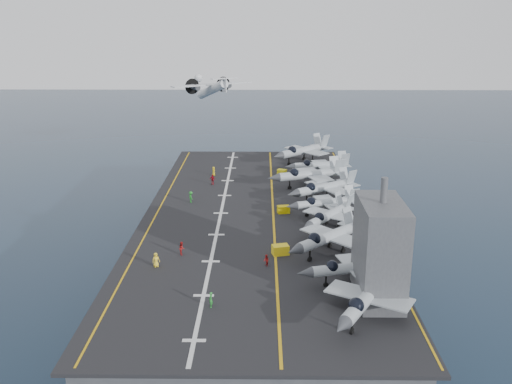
{
  "coord_description": "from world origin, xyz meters",
  "views": [
    {
      "loc": [
        1.08,
        -92.22,
        43.09
      ],
      "look_at": [
        0.0,
        4.0,
        13.0
      ],
      "focal_mm": 40.0,
      "sensor_mm": 36.0,
      "label": 1
    }
  ],
  "objects_px": {
    "tow_cart_a": "(280,250)",
    "transport_plane": "(212,89)",
    "fighter_jet_0": "(367,297)",
    "island_superstructure": "(381,239)"
  },
  "relations": [
    {
      "from": "transport_plane",
      "to": "island_superstructure",
      "type": "bearing_deg",
      "value": -73.51
    },
    {
      "from": "transport_plane",
      "to": "tow_cart_a",
      "type": "bearing_deg",
      "value": -78.58
    },
    {
      "from": "fighter_jet_0",
      "to": "tow_cart_a",
      "type": "height_order",
      "value": "fighter_jet_0"
    },
    {
      "from": "fighter_jet_0",
      "to": "transport_plane",
      "type": "bearing_deg",
      "value": 104.51
    },
    {
      "from": "island_superstructure",
      "to": "transport_plane",
      "type": "distance_m",
      "value": 97.07
    },
    {
      "from": "fighter_jet_0",
      "to": "tow_cart_a",
      "type": "bearing_deg",
      "value": 117.48
    },
    {
      "from": "island_superstructure",
      "to": "fighter_jet_0",
      "type": "xyz_separation_m",
      "value": [
        -2.19,
        -4.87,
        -4.95
      ]
    },
    {
      "from": "tow_cart_a",
      "to": "transport_plane",
      "type": "height_order",
      "value": "transport_plane"
    },
    {
      "from": "island_superstructure",
      "to": "transport_plane",
      "type": "relative_size",
      "value": 0.53
    },
    {
      "from": "fighter_jet_0",
      "to": "transport_plane",
      "type": "relative_size",
      "value": 0.63
    }
  ]
}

